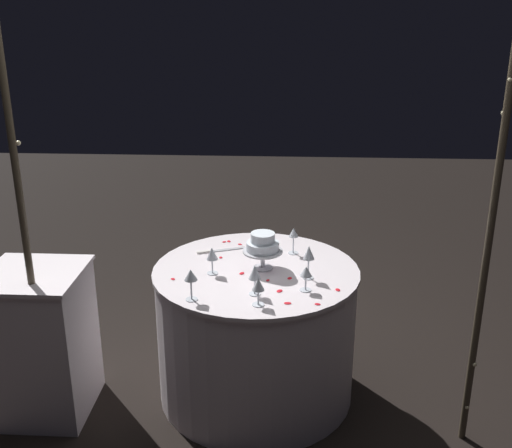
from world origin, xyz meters
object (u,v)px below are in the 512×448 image
wine_glass_3 (294,234)px  wine_glass_5 (212,255)px  decorative_arch (251,139)px  tiered_cake (263,245)px  side_table (41,342)px  wine_glass_2 (306,273)px  cake_knife (218,250)px  wine_glass_1 (258,285)px  main_table (256,332)px  wine_glass_6 (255,273)px  wine_glass_4 (191,277)px  wine_glass_0 (309,254)px

wine_glass_3 → wine_glass_5: wine_glass_3 is taller
decorative_arch → tiered_cake: (-0.04, -0.36, -0.66)m
tiered_cake → side_table: bearing=10.8°
wine_glass_2 → cake_knife: wine_glass_2 is taller
wine_glass_1 → wine_glass_5: bearing=-53.0°
decorative_arch → wine_glass_3: size_ratio=15.46×
main_table → cake_knife: size_ratio=4.03×
wine_glass_6 → side_table: bearing=-4.3°
main_table → side_table: side_table is taller
main_table → wine_glass_5: 0.56m
decorative_arch → wine_glass_4: size_ratio=14.99×
tiered_cake → wine_glass_4: size_ratio=1.35×
wine_glass_3 → tiered_cake: bearing=53.8°
side_table → wine_glass_4: size_ratio=5.16×
main_table → wine_glass_1: (-0.03, 0.43, 0.50)m
side_table → wine_glass_5: wine_glass_5 is taller
main_table → wine_glass_2: wine_glass_2 is taller
main_table → wine_glass_4: (0.30, 0.39, 0.52)m
wine_glass_4 → wine_glass_5: 0.32m
cake_knife → wine_glass_0: bearing=146.2°
side_table → wine_glass_0: wine_glass_0 is taller
wine_glass_0 → wine_glass_5: bearing=-3.3°
decorative_arch → side_table: bearing=-6.3°
wine_glass_4 → wine_glass_2: bearing=-166.4°
wine_glass_0 → wine_glass_2: (0.02, 0.15, -0.04)m
wine_glass_2 → wine_glass_4: size_ratio=0.81×
decorative_arch → wine_glass_3: 0.92m
side_table → wine_glass_2: 1.51m
main_table → wine_glass_1: bearing=94.6°
wine_glass_0 → side_table: bearing=4.7°
decorative_arch → side_table: decorative_arch is taller
cake_knife → tiered_cake: bearing=139.1°
side_table → cake_knife: bearing=-153.3°
wine_glass_3 → wine_glass_4: size_ratio=0.97×
wine_glass_2 → wine_glass_3: (0.06, -0.49, 0.02)m
side_table → wine_glass_2: size_ratio=6.36×
side_table → wine_glass_4: 1.02m
side_table → wine_glass_3: bearing=-161.5°
wine_glass_0 → wine_glass_4: 0.65m
side_table → wine_glass_4: bearing=169.1°
wine_glass_0 → wine_glass_5: (0.52, -0.03, -0.03)m
decorative_arch → tiered_cake: bearing=-95.9°
wine_glass_5 → cake_knife: bearing=-88.9°
wine_glass_3 → wine_glass_5: 0.54m
wine_glass_2 → wine_glass_3: size_ratio=0.84×
wine_glass_6 → cake_knife: 0.62m
wine_glass_1 → wine_glass_5: size_ratio=0.95×
wine_glass_0 → wine_glass_2: wine_glass_0 is taller
wine_glass_1 → decorative_arch: bearing=-64.9°
wine_glass_2 → wine_glass_5: bearing=-19.8°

